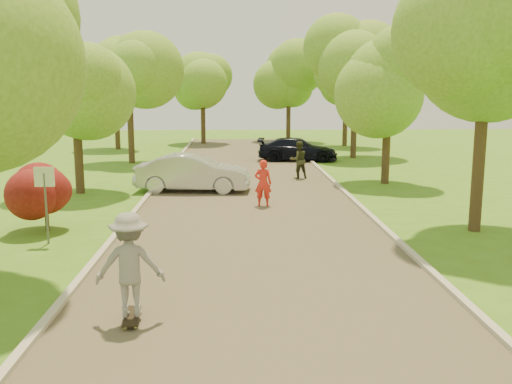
{
  "coord_description": "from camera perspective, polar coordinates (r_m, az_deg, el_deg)",
  "views": [
    {
      "loc": [
        -0.56,
        -11.74,
        4.27
      ],
      "look_at": [
        0.08,
        4.75,
        1.3
      ],
      "focal_mm": 40.0,
      "sensor_mm": 36.0,
      "label": 1
    }
  ],
  "objects": [
    {
      "name": "ground",
      "position": [
        12.51,
        0.48,
        -9.76
      ],
      "size": [
        100.0,
        100.0,
        0.0
      ],
      "primitive_type": "plane",
      "color": "#47731B",
      "rests_on": "ground"
    },
    {
      "name": "road",
      "position": [
        20.2,
        -0.58,
        -1.99
      ],
      "size": [
        8.0,
        60.0,
        0.01
      ],
      "primitive_type": "cube",
      "color": "#4C4438",
      "rests_on": "ground"
    },
    {
      "name": "curb_left",
      "position": [
        20.48,
        -11.99,
        -1.89
      ],
      "size": [
        0.18,
        60.0,
        0.12
      ],
      "primitive_type": "cube",
      "color": "#B2AD9E",
      "rests_on": "ground"
    },
    {
      "name": "curb_right",
      "position": [
        20.71,
        10.7,
        -1.71
      ],
      "size": [
        0.18,
        60.0,
        0.12
      ],
      "primitive_type": "cube",
      "color": "#B2AD9E",
      "rests_on": "ground"
    },
    {
      "name": "street_sign",
      "position": [
        16.81,
        -20.35,
        0.3
      ],
      "size": [
        0.55,
        0.06,
        2.17
      ],
      "color": "#59595E",
      "rests_on": "ground"
    },
    {
      "name": "red_shrub",
      "position": [
        18.45,
        -20.31,
        -0.34
      ],
      "size": [
        1.7,
        1.7,
        1.95
      ],
      "color": "#382619",
      "rests_on": "ground"
    },
    {
      "name": "tree_l_midb",
      "position": [
        24.55,
        -17.27,
        10.48
      ],
      "size": [
        4.3,
        4.2,
        6.62
      ],
      "color": "#382619",
      "rests_on": "ground"
    },
    {
      "name": "tree_l_far",
      "position": [
        34.26,
        -12.28,
        11.97
      ],
      "size": [
        4.92,
        4.8,
        7.79
      ],
      "color": "#382619",
      "rests_on": "ground"
    },
    {
      "name": "tree_r_mida",
      "position": [
        18.42,
        22.74,
        13.38
      ],
      "size": [
        5.13,
        5.0,
        7.95
      ],
      "color": "#382619",
      "rests_on": "ground"
    },
    {
      "name": "tree_r_midb",
      "position": [
        26.73,
        13.57,
        11.23
      ],
      "size": [
        4.51,
        4.4,
        7.01
      ],
      "color": "#382619",
      "rests_on": "ground"
    },
    {
      "name": "tree_r_far",
      "position": [
        36.61,
        10.31,
        12.48
      ],
      "size": [
        5.33,
        5.2,
        8.34
      ],
      "color": "#382619",
      "rests_on": "ground"
    },
    {
      "name": "tree_bg_a",
      "position": [
        42.56,
        -13.62,
        11.32
      ],
      "size": [
        5.12,
        5.0,
        7.72
      ],
      "color": "#382619",
      "rests_on": "ground"
    },
    {
      "name": "tree_bg_b",
      "position": [
        44.63,
        9.32,
        11.69
      ],
      "size": [
        5.12,
        5.0,
        7.95
      ],
      "color": "#382619",
      "rests_on": "ground"
    },
    {
      "name": "tree_bg_c",
      "position": [
        45.8,
        -5.1,
        11.09
      ],
      "size": [
        4.92,
        4.8,
        7.33
      ],
      "color": "#382619",
      "rests_on": "ground"
    },
    {
      "name": "tree_bg_d",
      "position": [
        47.99,
        3.57,
        11.42
      ],
      "size": [
        5.12,
        5.0,
        7.72
      ],
      "color": "#382619",
      "rests_on": "ground"
    },
    {
      "name": "silver_sedan",
      "position": [
        24.3,
        -6.31,
        1.91
      ],
      "size": [
        4.95,
        2.14,
        1.59
      ],
      "primitive_type": "imported",
      "rotation": [
        0.0,
        0.0,
        1.47
      ],
      "color": "#B7B7BC",
      "rests_on": "ground"
    },
    {
      "name": "dark_sedan",
      "position": [
        34.75,
        4.18,
        4.27
      ],
      "size": [
        5.02,
        2.54,
        1.4
      ],
      "primitive_type": "imported",
      "rotation": [
        0.0,
        0.0,
        1.45
      ],
      "color": "black",
      "rests_on": "ground"
    },
    {
      "name": "longboard",
      "position": [
        11.11,
        -12.3,
        -12.03
      ],
      "size": [
        0.37,
        1.02,
        0.12
      ],
      "rotation": [
        0.0,
        0.0,
        3.23
      ],
      "color": "black",
      "rests_on": "ground"
    },
    {
      "name": "skateboarder",
      "position": [
        10.78,
        -12.5,
        -7.12
      ],
      "size": [
        1.32,
        0.84,
        1.96
      ],
      "primitive_type": "imported",
      "rotation": [
        0.0,
        0.0,
        3.23
      ],
      "color": "gray",
      "rests_on": "longboard"
    },
    {
      "name": "person_striped",
      "position": [
        21.01,
        0.71,
        0.89
      ],
      "size": [
        0.69,
        0.51,
        1.74
      ],
      "primitive_type": "imported",
      "rotation": [
        0.0,
        0.0,
        2.99
      ],
      "color": "red",
      "rests_on": "ground"
    },
    {
      "name": "person_olive",
      "position": [
        27.68,
        4.26,
        3.21
      ],
      "size": [
        1.05,
        0.91,
        1.84
      ],
      "primitive_type": "imported",
      "rotation": [
        0.0,
        0.0,
        3.41
      ],
      "color": "#2D301D",
      "rests_on": "ground"
    }
  ]
}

